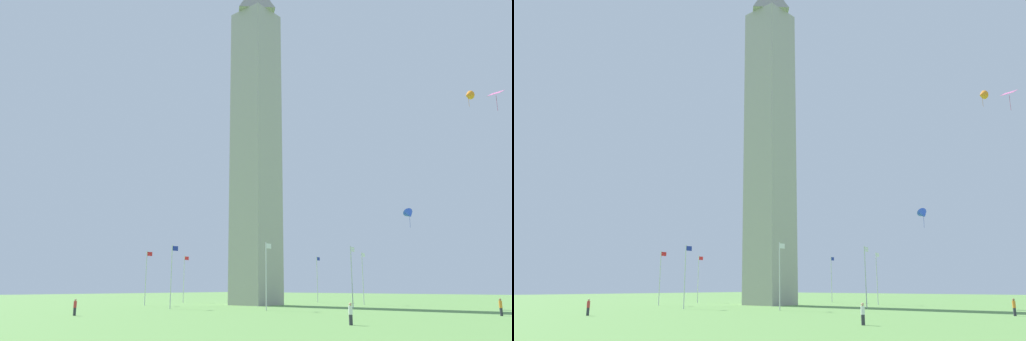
# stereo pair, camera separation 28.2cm
# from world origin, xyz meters

# --- Properties ---
(ground_plane) EXTENTS (260.00, 260.00, 0.00)m
(ground_plane) POSITION_xyz_m (0.00, 0.00, 0.00)
(ground_plane) COLOR #609347
(obelisk_monument) EXTENTS (6.45, 6.45, 58.59)m
(obelisk_monument) POSITION_xyz_m (0.00, 0.00, 29.30)
(obelisk_monument) COLOR #A8A399
(obelisk_monument) RESTS_ON ground
(flagpole_n) EXTENTS (1.12, 0.14, 8.54)m
(flagpole_n) POSITION_xyz_m (17.79, 0.00, 4.66)
(flagpole_n) COLOR silver
(flagpole_n) RESTS_ON ground
(flagpole_ne) EXTENTS (1.12, 0.14, 8.54)m
(flagpole_ne) POSITION_xyz_m (12.60, 12.54, 4.66)
(flagpole_ne) COLOR silver
(flagpole_ne) RESTS_ON ground
(flagpole_e) EXTENTS (1.12, 0.14, 8.54)m
(flagpole_e) POSITION_xyz_m (0.06, 17.74, 4.66)
(flagpole_e) COLOR silver
(flagpole_e) RESTS_ON ground
(flagpole_se) EXTENTS (1.12, 0.14, 8.54)m
(flagpole_se) POSITION_xyz_m (-12.48, 12.54, 4.66)
(flagpole_se) COLOR silver
(flagpole_se) RESTS_ON ground
(flagpole_s) EXTENTS (1.12, 0.14, 8.54)m
(flagpole_s) POSITION_xyz_m (-17.68, 0.00, 4.66)
(flagpole_s) COLOR silver
(flagpole_s) RESTS_ON ground
(flagpole_sw) EXTENTS (1.12, 0.14, 8.54)m
(flagpole_sw) POSITION_xyz_m (-12.48, -12.54, 4.66)
(flagpole_sw) COLOR silver
(flagpole_sw) RESTS_ON ground
(flagpole_w) EXTENTS (1.12, 0.14, 8.54)m
(flagpole_w) POSITION_xyz_m (0.06, -17.74, 4.66)
(flagpole_w) COLOR silver
(flagpole_w) RESTS_ON ground
(flagpole_nw) EXTENTS (1.12, 0.14, 8.54)m
(flagpole_nw) POSITION_xyz_m (12.60, -12.54, 4.66)
(flagpole_nw) COLOR silver
(flagpole_nw) RESTS_ON ground
(person_white_shirt) EXTENTS (0.32, 0.32, 1.71)m
(person_white_shirt) POSITION_xyz_m (-26.85, -33.03, 0.85)
(person_white_shirt) COLOR #2D2D38
(person_white_shirt) RESTS_ON ground
(person_orange_shirt) EXTENTS (0.32, 0.32, 1.76)m
(person_orange_shirt) POSITION_xyz_m (-5.96, -38.45, 0.87)
(person_orange_shirt) COLOR #2D2D38
(person_orange_shirt) RESTS_ON ground
(person_red_shirt) EXTENTS (0.32, 0.32, 1.70)m
(person_red_shirt) POSITION_xyz_m (-34.32, -4.74, 0.84)
(person_red_shirt) COLOR #2D2D38
(person_red_shirt) RESTS_ON ground
(kite_orange_delta) EXTENTS (1.77, 1.65, 2.52)m
(kite_orange_delta) POSITION_xyz_m (6.95, -33.67, 29.27)
(kite_orange_delta) COLOR orange
(kite_pink_diamond) EXTENTS (1.41, 1.52, 2.20)m
(kite_pink_diamond) POSITION_xyz_m (-11.07, -41.57, 21.91)
(kite_pink_diamond) COLOR pink
(kite_blue_delta) EXTENTS (2.31, 2.36, 2.94)m
(kite_blue_delta) POSITION_xyz_m (7.49, -23.54, 13.31)
(kite_blue_delta) COLOR blue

